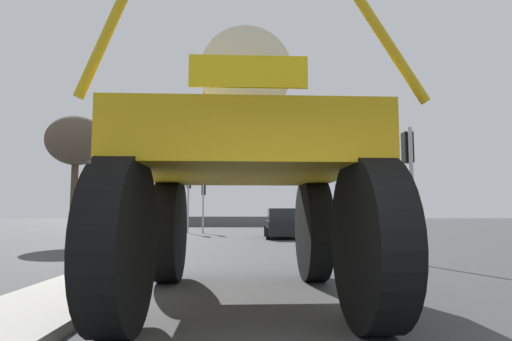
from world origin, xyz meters
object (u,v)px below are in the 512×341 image
at_px(oversize_sprayer, 244,171).
at_px(traffic_signal_near_left, 106,163).
at_px(traffic_signal_far_right, 204,194).
at_px(traffic_signal_far_left, 189,190).
at_px(sedan_ahead, 283,224).
at_px(bare_tree_left, 76,142).
at_px(traffic_signal_near_right, 409,164).

bearing_deg(oversize_sprayer, traffic_signal_near_left, 37.28).
height_order(oversize_sprayer, traffic_signal_far_right, oversize_sprayer).
bearing_deg(traffic_signal_far_left, sedan_ahead, -41.19).
distance_m(traffic_signal_far_left, bare_tree_left, 8.71).
bearing_deg(traffic_signal_near_left, traffic_signal_near_right, 0.00).
bearing_deg(oversize_sprayer, traffic_signal_near_right, -45.94).
xyz_separation_m(traffic_signal_near_left, bare_tree_left, (-4.32, 8.20, 1.94)).
height_order(sedan_ahead, bare_tree_left, bare_tree_left).
bearing_deg(traffic_signal_near_right, bare_tree_left, 146.75).
xyz_separation_m(oversize_sprayer, traffic_signal_near_right, (4.37, 4.59, 0.64)).
distance_m(sedan_ahead, traffic_signal_far_right, 7.08).
relative_size(traffic_signal_near_right, traffic_signal_far_right, 1.08).
xyz_separation_m(sedan_ahead, bare_tree_left, (-9.85, -2.44, 3.90)).
bearing_deg(bare_tree_left, traffic_signal_far_right, 55.38).
height_order(oversize_sprayer, bare_tree_left, bare_tree_left).
xyz_separation_m(sedan_ahead, traffic_signal_far_left, (-5.68, 4.97, 2.04)).
bearing_deg(traffic_signal_near_right, sedan_ahead, 103.98).
bearing_deg(traffic_signal_far_right, oversize_sprayer, -81.54).
bearing_deg(oversize_sprayer, traffic_signal_far_right, 6.09).
xyz_separation_m(sedan_ahead, traffic_signal_far_right, (-4.73, 4.98, 1.73)).
height_order(sedan_ahead, traffic_signal_near_right, traffic_signal_near_right).
bearing_deg(sedan_ahead, oversize_sprayer, 173.14).
xyz_separation_m(traffic_signal_near_left, traffic_signal_far_left, (-0.15, 15.61, 0.08)).
distance_m(traffic_signal_near_left, traffic_signal_far_left, 15.61).
bearing_deg(traffic_signal_far_right, sedan_ahead, -46.49).
height_order(traffic_signal_near_left, traffic_signal_far_right, traffic_signal_near_left).
bearing_deg(traffic_signal_near_right, oversize_sprayer, -133.58).
distance_m(oversize_sprayer, traffic_signal_far_right, 20.44).
relative_size(traffic_signal_far_left, traffic_signal_far_right, 1.13).
height_order(traffic_signal_far_right, bare_tree_left, bare_tree_left).
relative_size(traffic_signal_far_left, bare_tree_left, 0.65).
distance_m(traffic_signal_near_left, traffic_signal_far_right, 15.64).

